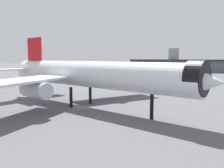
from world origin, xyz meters
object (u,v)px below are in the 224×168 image
Objects in this scene: airliner_far_taxiway at (158,69)px; baggage_cart_trailing at (125,86)px; service_truck_front at (158,87)px; airliner_near_gate at (87,75)px; baggage_tug_wing at (23,89)px.

baggage_cart_trailing is at bearing 15.61° from airliner_far_taxiway.
airliner_far_taxiway reaches higher than service_truck_front.
baggage_tug_wing is (-37.76, 13.38, -7.88)m from airliner_near_gate.
service_truck_front is 1.65× the size of baggage_tug_wing.
baggage_tug_wing is 42.14m from baggage_cart_trailing.
baggage_cart_trailing is (-5.21, 40.14, -7.88)m from airliner_near_gate.
service_truck_front reaches higher than baggage_cart_trailing.
airliner_near_gate is 19.96× the size of baggage_tug_wing.
baggage_tug_wing reaches higher than baggage_cart_trailing.
service_truck_front is 54.09m from baggage_tug_wing.
airliner_far_taxiway is 18.69× the size of baggage_cart_trailing.
baggage_tug_wing is (-30.96, -90.56, -4.48)m from airliner_far_taxiway.
baggage_tug_wing is at bearing -4.69° from airliner_far_taxiway.
airliner_near_gate is 41.53m from service_truck_front.
service_truck_front reaches higher than baggage_tug_wing.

